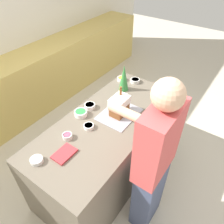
{
  "coord_description": "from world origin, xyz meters",
  "views": [
    {
      "loc": [
        -1.31,
        -0.98,
        2.37
      ],
      "look_at": [
        0.07,
        0.0,
        0.94
      ],
      "focal_mm": 35.0,
      "sensor_mm": 36.0,
      "label": 1
    }
  ],
  "objects_px": {
    "candy_bowl_front_corner": "(135,80)",
    "cookbook": "(64,154)",
    "candy_bowl_far_right": "(67,136)",
    "decorative_tree": "(124,78)",
    "baking_tray": "(119,114)",
    "person": "(154,164)",
    "candy_bowl_near_tray_left": "(90,106)",
    "gingerbread_house": "(119,105)",
    "candy_bowl_beside_tree": "(89,126)",
    "candy_bowl_far_left": "(37,160)",
    "candy_bowl_near_tray_right": "(121,79)",
    "candy_bowl_behind_tray": "(81,113)"
  },
  "relations": [
    {
      "from": "candy_bowl_front_corner",
      "to": "cookbook",
      "type": "xyz_separation_m",
      "value": [
        -1.35,
        -0.1,
        -0.01
      ]
    },
    {
      "from": "candy_bowl_far_right",
      "to": "decorative_tree",
      "type": "bearing_deg",
      "value": 0.85
    },
    {
      "from": "baking_tray",
      "to": "candy_bowl_front_corner",
      "type": "height_order",
      "value": "candy_bowl_front_corner"
    },
    {
      "from": "candy_bowl_front_corner",
      "to": "person",
      "type": "bearing_deg",
      "value": -142.14
    },
    {
      "from": "baking_tray",
      "to": "candy_bowl_near_tray_left",
      "type": "bearing_deg",
      "value": 106.14
    },
    {
      "from": "gingerbread_house",
      "to": "decorative_tree",
      "type": "height_order",
      "value": "decorative_tree"
    },
    {
      "from": "candy_bowl_beside_tree",
      "to": "candy_bowl_far_left",
      "type": "bearing_deg",
      "value": 170.88
    },
    {
      "from": "candy_bowl_near_tray_right",
      "to": "cookbook",
      "type": "relative_size",
      "value": 0.54
    },
    {
      "from": "candy_bowl_near_tray_left",
      "to": "cookbook",
      "type": "distance_m",
      "value": 0.66
    },
    {
      "from": "baking_tray",
      "to": "person",
      "type": "distance_m",
      "value": 0.68
    },
    {
      "from": "baking_tray",
      "to": "candy_bowl_near_tray_left",
      "type": "relative_size",
      "value": 3.72
    },
    {
      "from": "gingerbread_house",
      "to": "candy_bowl_beside_tree",
      "type": "distance_m",
      "value": 0.37
    },
    {
      "from": "decorative_tree",
      "to": "candy_bowl_near_tray_right",
      "type": "distance_m",
      "value": 0.25
    },
    {
      "from": "candy_bowl_far_right",
      "to": "candy_bowl_near_tray_right",
      "type": "relative_size",
      "value": 0.84
    },
    {
      "from": "candy_bowl_far_left",
      "to": "candy_bowl_near_tray_left",
      "type": "distance_m",
      "value": 0.81
    },
    {
      "from": "baking_tray",
      "to": "candy_bowl_near_tray_right",
      "type": "height_order",
      "value": "candy_bowl_near_tray_right"
    },
    {
      "from": "candy_bowl_far_left",
      "to": "decorative_tree",
      "type": "bearing_deg",
      "value": -0.08
    },
    {
      "from": "baking_tray",
      "to": "candy_bowl_beside_tree",
      "type": "height_order",
      "value": "candy_bowl_beside_tree"
    },
    {
      "from": "candy_bowl_front_corner",
      "to": "candy_bowl_far_right",
      "type": "bearing_deg",
      "value": 179.24
    },
    {
      "from": "candy_bowl_near_tray_left",
      "to": "person",
      "type": "xyz_separation_m",
      "value": [
        -0.26,
        -0.9,
        -0.03
      ]
    },
    {
      "from": "baking_tray",
      "to": "candy_bowl_near_tray_left",
      "type": "xyz_separation_m",
      "value": [
        -0.09,
        0.32,
        0.02
      ]
    },
    {
      "from": "baking_tray",
      "to": "candy_bowl_beside_tree",
      "type": "xyz_separation_m",
      "value": [
        -0.34,
        0.13,
        0.02
      ]
    },
    {
      "from": "candy_bowl_front_corner",
      "to": "candy_bowl_near_tray_right",
      "type": "distance_m",
      "value": 0.18
    },
    {
      "from": "person",
      "to": "candy_bowl_front_corner",
      "type": "bearing_deg",
      "value": 37.86
    },
    {
      "from": "candy_bowl_far_right",
      "to": "cookbook",
      "type": "bearing_deg",
      "value": -143.61
    },
    {
      "from": "candy_bowl_beside_tree",
      "to": "candy_bowl_front_corner",
      "type": "xyz_separation_m",
      "value": [
        0.97,
        0.06,
        0.0
      ]
    },
    {
      "from": "candy_bowl_far_left",
      "to": "candy_bowl_far_right",
      "type": "bearing_deg",
      "value": -2.7
    },
    {
      "from": "candy_bowl_beside_tree",
      "to": "candy_bowl_far_left",
      "type": "xyz_separation_m",
      "value": [
        -0.56,
        0.09,
        0.0
      ]
    },
    {
      "from": "candy_bowl_far_left",
      "to": "gingerbread_house",
      "type": "bearing_deg",
      "value": -13.64
    },
    {
      "from": "candy_bowl_beside_tree",
      "to": "candy_bowl_near_tray_left",
      "type": "xyz_separation_m",
      "value": [
        0.25,
        0.19,
        0.01
      ]
    },
    {
      "from": "cookbook",
      "to": "decorative_tree",
      "type": "bearing_deg",
      "value": 6.6
    },
    {
      "from": "candy_bowl_beside_tree",
      "to": "candy_bowl_near_tray_left",
      "type": "bearing_deg",
      "value": 37.8
    },
    {
      "from": "candy_bowl_far_left",
      "to": "candy_bowl_front_corner",
      "type": "distance_m",
      "value": 1.54
    },
    {
      "from": "gingerbread_house",
      "to": "decorative_tree",
      "type": "bearing_deg",
      "value": 27.64
    },
    {
      "from": "decorative_tree",
      "to": "candy_bowl_far_left",
      "type": "bearing_deg",
      "value": 179.92
    },
    {
      "from": "candy_bowl_behind_tray",
      "to": "person",
      "type": "xyz_separation_m",
      "value": [
        -0.11,
        -0.9,
        -0.04
      ]
    },
    {
      "from": "candy_bowl_far_left",
      "to": "person",
      "type": "distance_m",
      "value": 0.97
    },
    {
      "from": "candy_bowl_beside_tree",
      "to": "cookbook",
      "type": "bearing_deg",
      "value": -173.6
    },
    {
      "from": "candy_bowl_beside_tree",
      "to": "candy_bowl_far_left",
      "type": "distance_m",
      "value": 0.57
    },
    {
      "from": "decorative_tree",
      "to": "cookbook",
      "type": "height_order",
      "value": "decorative_tree"
    },
    {
      "from": "baking_tray",
      "to": "gingerbread_house",
      "type": "bearing_deg",
      "value": 24.23
    },
    {
      "from": "baking_tray",
      "to": "candy_bowl_beside_tree",
      "type": "relative_size",
      "value": 4.33
    },
    {
      "from": "gingerbread_house",
      "to": "candy_bowl_near_tray_right",
      "type": "height_order",
      "value": "gingerbread_house"
    },
    {
      "from": "candy_bowl_far_left",
      "to": "candy_bowl_front_corner",
      "type": "xyz_separation_m",
      "value": [
        1.54,
        -0.03,
        0.0
      ]
    },
    {
      "from": "decorative_tree",
      "to": "baking_tray",
      "type": "bearing_deg",
      "value": -152.37
    },
    {
      "from": "candy_bowl_far_left",
      "to": "candy_bowl_front_corner",
      "type": "bearing_deg",
      "value": -1.19
    },
    {
      "from": "candy_bowl_near_tray_left",
      "to": "candy_bowl_near_tray_right",
      "type": "height_order",
      "value": "candy_bowl_near_tray_left"
    },
    {
      "from": "candy_bowl_front_corner",
      "to": "candy_bowl_near_tray_left",
      "type": "distance_m",
      "value": 0.74
    },
    {
      "from": "candy_bowl_near_tray_right",
      "to": "candy_bowl_behind_tray",
      "type": "bearing_deg",
      "value": -177.5
    },
    {
      "from": "gingerbread_house",
      "to": "candy_bowl_front_corner",
      "type": "height_order",
      "value": "gingerbread_house"
    }
  ]
}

